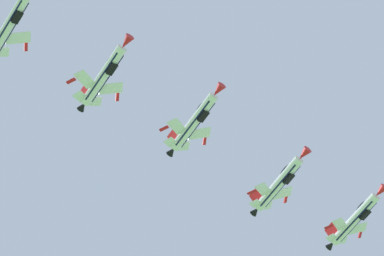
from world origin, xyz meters
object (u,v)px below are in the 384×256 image
(fighter_jet_lead, at_px, (355,218))
(fighter_jet_right_wing, at_px, (195,121))
(fighter_jet_right_outer, at_px, (10,23))
(fighter_jet_left_outer, at_px, (104,74))
(fighter_jet_left_wing, at_px, (279,183))

(fighter_jet_lead, distance_m, fighter_jet_right_wing, 34.84)
(fighter_jet_lead, relative_size, fighter_jet_right_outer, 1.00)
(fighter_jet_right_outer, bearing_deg, fighter_jet_right_wing, 176.00)
(fighter_jet_lead, xyz_separation_m, fighter_jet_right_outer, (-63.56, -27.13, 1.24))
(fighter_jet_left_outer, bearing_deg, fighter_jet_right_wing, 174.95)
(fighter_jet_right_wing, height_order, fighter_jet_right_outer, fighter_jet_right_outer)
(fighter_jet_lead, relative_size, fighter_jet_right_wing, 1.00)
(fighter_jet_left_wing, height_order, fighter_jet_right_wing, fighter_jet_right_wing)
(fighter_jet_left_wing, xyz_separation_m, fighter_jet_left_outer, (-32.45, -14.88, 2.03))
(fighter_jet_right_wing, relative_size, fighter_jet_right_outer, 1.00)
(fighter_jet_lead, height_order, fighter_jet_right_outer, fighter_jet_right_outer)
(fighter_jet_lead, distance_m, fighter_jet_right_outer, 69.12)
(fighter_jet_lead, distance_m, fighter_jet_left_wing, 16.30)
(fighter_jet_right_wing, height_order, fighter_jet_left_outer, fighter_jet_left_outer)
(fighter_jet_lead, relative_size, fighter_jet_left_wing, 1.00)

